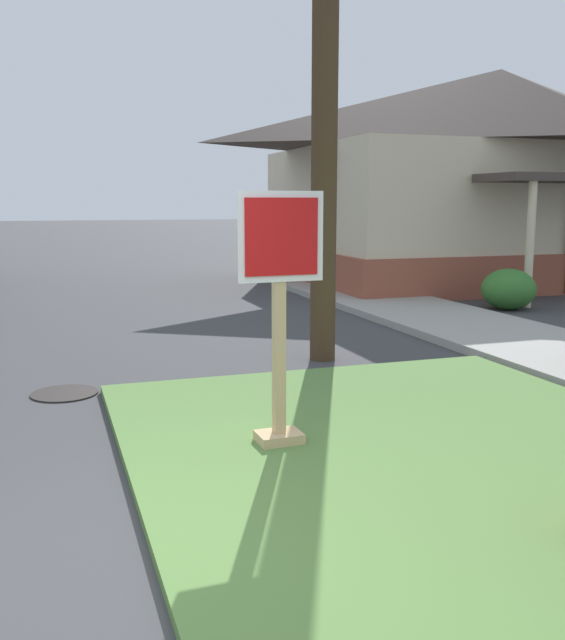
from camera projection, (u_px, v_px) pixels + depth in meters
ground_plane at (127, 577)px, 3.82m from camera, size 160.00×160.00×0.00m
grass_corner_patch at (418, 446)px, 5.78m from camera, size 4.67×5.31×0.08m
sidewalk_strip at (507, 337)px, 10.30m from camera, size 2.20×14.63×0.12m
stop_sign at (280, 326)px, 5.57m from camera, size 0.70×0.29×2.02m
manhole_cover at (65, 393)px, 7.48m from camera, size 0.70×0.70×0.02m
corner_house at (497, 174)px, 18.22m from camera, size 11.16×8.19×5.35m
shrub_near_porch at (509, 289)px, 13.32m from camera, size 1.01×1.01×0.78m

